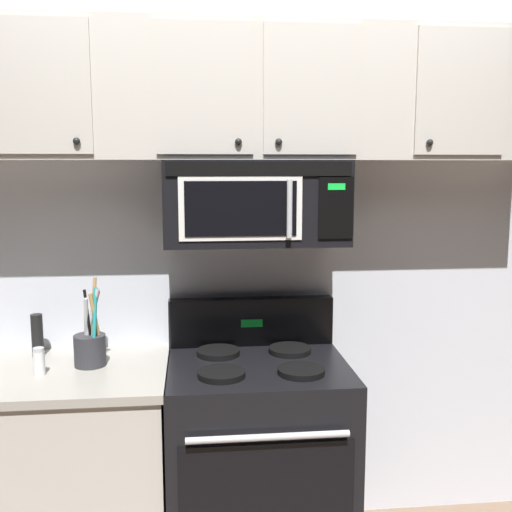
{
  "coord_description": "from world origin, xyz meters",
  "views": [
    {
      "loc": [
        -0.27,
        -2.0,
        1.73
      ],
      "look_at": [
        0.0,
        0.49,
        1.35
      ],
      "focal_mm": 42.1,
      "sensor_mm": 36.0,
      "label": 1
    }
  ],
  "objects_px": {
    "utensil_crock_charcoal": "(90,345)",
    "pepper_mill": "(37,335)",
    "over_range_microwave": "(255,202)",
    "salt_shaker": "(39,362)",
    "stove_range": "(258,460)"
  },
  "relations": [
    {
      "from": "over_range_microwave",
      "to": "salt_shaker",
      "type": "relative_size",
      "value": 6.79
    },
    {
      "from": "pepper_mill",
      "to": "stove_range",
      "type": "bearing_deg",
      "value": -11.95
    },
    {
      "from": "utensil_crock_charcoal",
      "to": "salt_shaker",
      "type": "distance_m",
      "value": 0.21
    },
    {
      "from": "stove_range",
      "to": "salt_shaker",
      "type": "relative_size",
      "value": 10.01
    },
    {
      "from": "utensil_crock_charcoal",
      "to": "pepper_mill",
      "type": "xyz_separation_m",
      "value": [
        -0.25,
        0.15,
        0.01
      ]
    },
    {
      "from": "over_range_microwave",
      "to": "salt_shaker",
      "type": "bearing_deg",
      "value": -169.69
    },
    {
      "from": "stove_range",
      "to": "salt_shaker",
      "type": "xyz_separation_m",
      "value": [
        -0.88,
        -0.04,
        0.49
      ]
    },
    {
      "from": "stove_range",
      "to": "utensil_crock_charcoal",
      "type": "bearing_deg",
      "value": 175.63
    },
    {
      "from": "over_range_microwave",
      "to": "salt_shaker",
      "type": "xyz_separation_m",
      "value": [
        -0.88,
        -0.16,
        -0.62
      ]
    },
    {
      "from": "stove_range",
      "to": "pepper_mill",
      "type": "height_order",
      "value": "stove_range"
    },
    {
      "from": "over_range_microwave",
      "to": "pepper_mill",
      "type": "distance_m",
      "value": 1.11
    },
    {
      "from": "utensil_crock_charcoal",
      "to": "pepper_mill",
      "type": "distance_m",
      "value": 0.29
    },
    {
      "from": "utensil_crock_charcoal",
      "to": "salt_shaker",
      "type": "relative_size",
      "value": 3.26
    },
    {
      "from": "stove_range",
      "to": "utensil_crock_charcoal",
      "type": "distance_m",
      "value": 0.87
    },
    {
      "from": "utensil_crock_charcoal",
      "to": "salt_shaker",
      "type": "bearing_deg",
      "value": -152.42
    }
  ]
}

